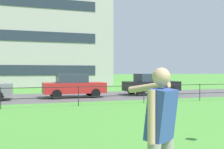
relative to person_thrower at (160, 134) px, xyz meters
The scene contains 5 objects.
street_strip 15.15m from the person_thrower, 86.13° to the left, with size 80.00×6.60×0.01m, color #565454.
park_fence 10.22m from the person_thrower, 84.27° to the left, with size 35.73×0.04×1.00m.
person_thrower is the anchor object (origin of this frame).
car_red_far_left 14.59m from the person_thrower, 83.85° to the left, with size 4.03×1.87×1.54m.
car_black_left 16.44m from the person_thrower, 63.60° to the left, with size 4.02×1.84×1.54m.
Camera 1 is at (-2.60, 0.86, 1.73)m, focal length 42.79 mm.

